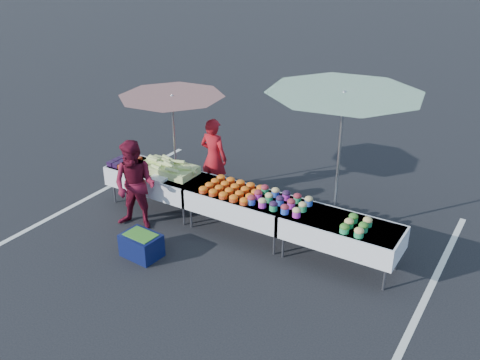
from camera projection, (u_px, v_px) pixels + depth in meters
The scene contains 17 objects.
ground at pixel (240, 232), 9.23m from camera, with size 80.00×80.00×0.00m, color black.
stripe_left at pixel (105, 189), 10.74m from camera, with size 0.10×5.00×0.00m, color silver.
stripe_right at pixel (429, 292), 7.72m from camera, with size 0.10×5.00×0.00m, color silver.
table_left at pixel (157, 179), 9.83m from camera, with size 1.86×0.81×0.75m.
table_center at pixel (240, 202), 8.98m from camera, with size 1.86×0.81×0.75m.
table_right at pixel (341, 231), 8.13m from camera, with size 1.86×0.81×0.75m.
berry_punnets at pixel (125, 161), 10.03m from camera, with size 0.40×0.54×0.08m.
corn_pile at pixel (168, 168), 9.64m from camera, with size 1.16×0.57×0.26m.
plastic_bags at pixel (158, 179), 9.37m from camera, with size 0.30×0.25×0.05m, color white.
carrot_bowls at pixel (232, 189), 8.95m from camera, with size 0.95×0.69×0.11m.
potato_cups at pixel (280, 200), 8.52m from camera, with size 0.94×0.58×0.16m.
bean_baskets at pixel (356, 225), 7.83m from camera, with size 0.36×0.50×0.15m.
vendor at pixel (214, 158), 10.22m from camera, with size 0.57×0.37×1.56m, color #AF141D.
customer at pixel (135, 185), 9.09m from camera, with size 0.77×0.60×1.59m, color maroon.
umbrella_left at pixel (172, 105), 9.79m from camera, with size 2.43×2.43×2.01m.
umbrella_right at pixel (343, 105), 8.21m from camera, with size 2.97×2.97×2.53m.
storage_bin at pixel (141, 245), 8.49m from camera, with size 0.63×0.48×0.40m.
Camera 1 is at (4.16, -6.78, 4.77)m, focal length 40.00 mm.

